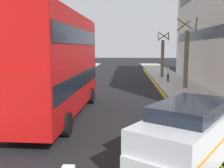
% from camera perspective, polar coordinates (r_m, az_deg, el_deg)
% --- Properties ---
extents(sidewalk_right, '(4.00, 80.00, 0.14)m').
position_cam_1_polar(sidewalk_right, '(20.35, 17.94, -2.97)').
color(sidewalk_right, '#ADA89E').
rests_on(sidewalk_right, ground).
extents(sidewalk_left, '(4.00, 80.00, 0.14)m').
position_cam_1_polar(sidewalk_left, '(21.14, -18.56, -2.59)').
color(sidewalk_left, '#ADA89E').
rests_on(sidewalk_left, ground).
extents(kerb_line_outer, '(0.10, 56.00, 0.01)m').
position_cam_1_polar(kerb_line_outer, '(18.00, 13.06, -4.42)').
color(kerb_line_outer, yellow).
rests_on(kerb_line_outer, ground).
extents(kerb_line_inner, '(0.10, 56.00, 0.01)m').
position_cam_1_polar(kerb_line_inner, '(17.97, 12.56, -4.42)').
color(kerb_line_inner, yellow).
rests_on(kerb_line_inner, ground).
extents(double_decker_bus_away, '(3.02, 10.87, 5.64)m').
position_cam_1_polar(double_decker_bus_away, '(14.67, -11.53, 4.78)').
color(double_decker_bus_away, '#B20F0F').
rests_on(double_decker_bus_away, ground).
extents(taxi_minivan, '(4.20, 5.04, 2.12)m').
position_cam_1_polar(taxi_minivan, '(8.66, 15.98, -10.87)').
color(taxi_minivan, silver).
rests_on(taxi_minivan, ground).
extents(pedestrian_far, '(0.34, 0.22, 1.62)m').
position_cam_1_polar(pedestrian_far, '(28.57, 12.14, 2.19)').
color(pedestrian_far, '#2D2D38').
rests_on(pedestrian_far, sidewalk_right).
extents(street_tree_near, '(1.55, 1.62, 5.51)m').
position_cam_1_polar(street_tree_near, '(32.83, 10.97, 6.00)').
color(street_tree_near, '#6B6047').
rests_on(street_tree_near, sidewalk_right).
extents(street_tree_mid, '(1.93, 1.92, 6.21)m').
position_cam_1_polar(street_tree_mid, '(24.57, 15.91, 5.74)').
color(street_tree_mid, '#6B6047').
rests_on(street_tree_mid, sidewalk_right).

